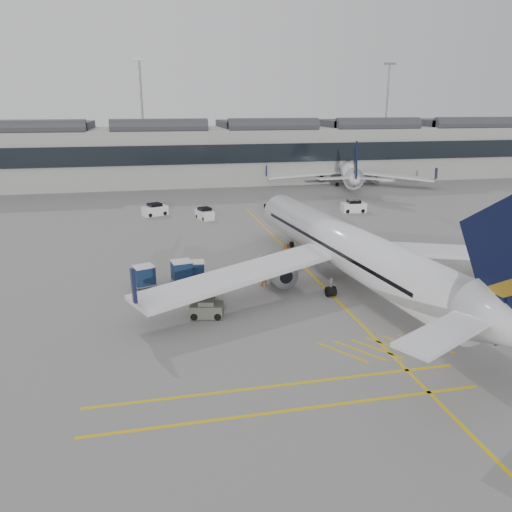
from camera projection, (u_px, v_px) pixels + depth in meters
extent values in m
plane|color=gray|center=(221.00, 319.00, 37.70)|extent=(220.00, 220.00, 0.00)
cube|color=#9E9E99|center=(170.00, 155.00, 103.44)|extent=(200.00, 20.00, 11.00)
cube|color=black|center=(172.00, 155.00, 93.61)|extent=(200.00, 0.50, 3.60)
cube|color=#38383D|center=(168.00, 124.00, 101.64)|extent=(200.00, 18.00, 1.40)
cylinder|color=slate|center=(143.00, 119.00, 113.48)|extent=(0.44, 0.44, 25.00)
cube|color=slate|center=(139.00, 59.00, 109.80)|extent=(3.00, 0.60, 0.50)
cylinder|color=slate|center=(386.00, 117.00, 125.67)|extent=(0.44, 0.44, 25.00)
cube|color=slate|center=(390.00, 64.00, 121.99)|extent=(3.00, 0.60, 0.50)
cube|color=gold|center=(306.00, 269.00, 49.08)|extent=(0.25, 60.00, 0.01)
cylinder|color=white|center=(346.00, 247.00, 44.48)|extent=(7.60, 32.53, 4.05)
cone|color=white|center=(274.00, 208.00, 61.07)|extent=(4.50, 4.73, 4.05)
cone|color=white|center=(510.00, 327.00, 27.37)|extent=(4.59, 5.58, 4.05)
cube|color=white|center=(242.00, 274.00, 40.17)|extent=(18.26, 11.08, 0.38)
cube|color=white|center=(451.00, 252.00, 46.42)|extent=(18.70, 7.48, 0.38)
cylinder|color=slate|center=(278.00, 270.00, 43.56)|extent=(2.68, 4.10, 2.26)
cylinder|color=slate|center=(401.00, 257.00, 47.37)|extent=(2.68, 4.10, 2.26)
cube|color=black|center=(509.00, 271.00, 27.08)|extent=(1.23, 8.17, 9.01)
cylinder|color=black|center=(292.00, 244.00, 56.58)|extent=(0.38, 0.72, 0.69)
cylinder|color=black|center=(331.00, 291.00, 42.07)|extent=(0.84, 0.94, 0.86)
cylinder|color=black|center=(386.00, 284.00, 43.72)|extent=(0.84, 0.94, 0.86)
cylinder|color=white|center=(349.00, 170.00, 100.50)|extent=(12.16, 27.34, 3.47)
cone|color=white|center=(344.00, 162.00, 115.41)|extent=(4.47, 4.61, 3.47)
cone|color=white|center=(355.00, 180.00, 85.12)|extent=(4.71, 5.31, 3.47)
cube|color=white|center=(305.00, 175.00, 100.36)|extent=(15.73, 3.51, 0.32)
cube|color=white|center=(394.00, 176.00, 98.48)|extent=(14.57, 12.04, 0.32)
cylinder|color=slate|center=(322.00, 177.00, 101.94)|extent=(2.90, 3.77, 1.94)
cylinder|color=slate|center=(375.00, 178.00, 100.79)|extent=(2.90, 3.77, 1.94)
cube|color=black|center=(355.00, 164.00, 84.89)|extent=(2.51, 6.74, 7.73)
cylinder|color=black|center=(345.00, 176.00, 111.35)|extent=(0.43, 0.64, 0.59)
cylinder|color=black|center=(337.00, 184.00, 99.28)|extent=(0.85, 0.91, 0.74)
cylinder|color=black|center=(360.00, 185.00, 98.79)|extent=(0.85, 0.91, 0.74)
cube|color=beige|center=(274.00, 266.00, 49.04)|extent=(3.47, 1.47, 0.63)
cube|color=black|center=(283.00, 259.00, 48.99)|extent=(3.09, 1.10, 1.33)
cube|color=beige|center=(264.00, 260.00, 48.69)|extent=(0.85, 1.20, 0.81)
cylinder|color=black|center=(262.00, 270.00, 48.27)|extent=(0.40, 0.18, 0.40)
cylinder|color=black|center=(260.00, 266.00, 49.46)|extent=(0.40, 0.18, 0.40)
cylinder|color=black|center=(288.00, 268.00, 48.70)|extent=(0.40, 0.18, 0.40)
cylinder|color=black|center=(285.00, 265.00, 49.89)|extent=(0.40, 0.18, 0.40)
cube|color=gray|center=(196.00, 278.00, 46.20)|extent=(1.77, 1.50, 0.12)
cube|color=#14284E|center=(196.00, 270.00, 45.97)|extent=(1.62, 1.44, 1.42)
cube|color=silver|center=(196.00, 262.00, 45.75)|extent=(1.67, 1.49, 0.10)
cylinder|color=black|center=(189.00, 281.00, 45.61)|extent=(0.22, 0.11, 0.22)
cylinder|color=black|center=(189.00, 277.00, 46.64)|extent=(0.22, 0.11, 0.22)
cylinder|color=black|center=(204.00, 280.00, 45.80)|extent=(0.22, 0.11, 0.22)
cylinder|color=black|center=(203.00, 276.00, 46.82)|extent=(0.22, 0.11, 0.22)
cube|color=gray|center=(205.00, 297.00, 41.58)|extent=(1.69, 1.48, 0.11)
cube|color=#14284E|center=(205.00, 289.00, 41.37)|extent=(1.56, 1.41, 1.29)
cube|color=silver|center=(204.00, 281.00, 41.17)|extent=(1.61, 1.46, 0.09)
cylinder|color=black|center=(197.00, 300.00, 41.10)|extent=(0.21, 0.12, 0.20)
cylinder|color=black|center=(198.00, 296.00, 42.03)|extent=(0.21, 0.12, 0.20)
cylinder|color=black|center=(212.00, 300.00, 41.15)|extent=(0.21, 0.12, 0.20)
cylinder|color=black|center=(213.00, 295.00, 42.09)|extent=(0.21, 0.12, 0.20)
cube|color=gray|center=(145.00, 284.00, 44.40)|extent=(2.22, 2.02, 0.13)
cube|color=#14284E|center=(144.00, 275.00, 44.15)|extent=(2.05, 1.91, 1.56)
cube|color=silver|center=(144.00, 266.00, 43.91)|extent=(2.12, 1.98, 0.11)
cylinder|color=black|center=(139.00, 289.00, 43.57)|extent=(0.26, 0.18, 0.24)
cylinder|color=black|center=(134.00, 285.00, 44.53)|extent=(0.26, 0.18, 0.24)
cylinder|color=black|center=(155.00, 286.00, 44.31)|extent=(0.26, 0.18, 0.24)
cylinder|color=black|center=(151.00, 282.00, 45.28)|extent=(0.26, 0.18, 0.24)
cube|color=gray|center=(182.00, 279.00, 45.63)|extent=(2.13, 1.86, 0.13)
cube|color=#14284E|center=(182.00, 270.00, 45.37)|extent=(1.96, 1.78, 1.61)
cube|color=silver|center=(181.00, 261.00, 45.13)|extent=(2.02, 1.84, 0.11)
cylinder|color=black|center=(175.00, 283.00, 44.83)|extent=(0.26, 0.15, 0.24)
cylinder|color=black|center=(172.00, 279.00, 45.91)|extent=(0.26, 0.15, 0.24)
cylinder|color=black|center=(192.00, 281.00, 45.39)|extent=(0.26, 0.15, 0.24)
cylinder|color=black|center=(189.00, 277.00, 46.48)|extent=(0.26, 0.15, 0.24)
imported|color=#E7490C|center=(283.00, 274.00, 44.92)|extent=(0.79, 0.69, 1.81)
imported|color=#DF600B|center=(263.00, 277.00, 44.40)|extent=(0.93, 0.80, 1.64)
cube|color=#56584A|center=(207.00, 310.00, 37.94)|extent=(2.73, 1.98, 0.99)
cube|color=#56584A|center=(206.00, 303.00, 37.77)|extent=(1.41, 1.41, 0.49)
cylinder|color=black|center=(194.00, 317.00, 37.41)|extent=(0.59, 0.36, 0.55)
cylinder|color=black|center=(196.00, 310.00, 38.64)|extent=(0.59, 0.36, 0.55)
cylinder|color=black|center=(218.00, 317.00, 37.40)|extent=(0.59, 0.36, 0.55)
cylinder|color=black|center=(219.00, 310.00, 38.63)|extent=(0.59, 0.36, 0.55)
cone|color=#F24C0A|center=(288.00, 244.00, 56.85)|extent=(0.39, 0.39, 0.55)
cone|color=#F24C0A|center=(371.00, 283.00, 44.57)|extent=(0.36, 0.36, 0.50)
cube|color=white|center=(155.00, 211.00, 72.91)|extent=(3.92, 3.05, 1.37)
cube|color=black|center=(155.00, 205.00, 72.67)|extent=(2.28, 2.24, 0.59)
cylinder|color=black|center=(150.00, 215.00, 71.76)|extent=(0.62, 0.44, 0.59)
cylinder|color=black|center=(146.00, 213.00, 72.95)|extent=(0.62, 0.44, 0.59)
cylinder|color=black|center=(165.00, 213.00, 73.10)|extent=(0.62, 0.44, 0.59)
cylinder|color=black|center=(160.00, 212.00, 74.29)|extent=(0.62, 0.44, 0.59)
cube|color=white|center=(205.00, 215.00, 70.58)|extent=(2.59, 3.58, 1.26)
cube|color=black|center=(205.00, 209.00, 70.36)|extent=(1.97, 2.03, 0.54)
cylinder|color=black|center=(213.00, 218.00, 70.17)|extent=(0.36, 0.57, 0.54)
cylinder|color=black|center=(204.00, 219.00, 69.45)|extent=(0.36, 0.57, 0.54)
cylinder|color=black|center=(206.00, 215.00, 71.92)|extent=(0.36, 0.57, 0.54)
cylinder|color=black|center=(197.00, 216.00, 71.20)|extent=(0.36, 0.57, 0.54)
cube|color=white|center=(354.00, 207.00, 75.17)|extent=(3.68, 2.00, 1.39)
cube|color=black|center=(354.00, 202.00, 74.93)|extent=(1.89, 1.79, 0.60)
cylinder|color=black|center=(348.00, 211.00, 74.36)|extent=(0.61, 0.25, 0.60)
cylinder|color=black|center=(344.00, 209.00, 75.87)|extent=(0.61, 0.25, 0.60)
cylinder|color=black|center=(363.00, 211.00, 74.71)|extent=(0.61, 0.25, 0.60)
cylinder|color=black|center=(359.00, 209.00, 76.21)|extent=(0.61, 0.25, 0.60)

